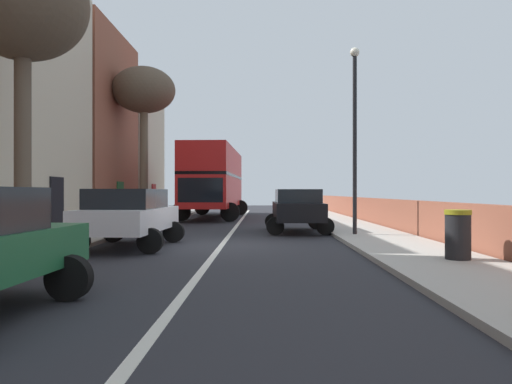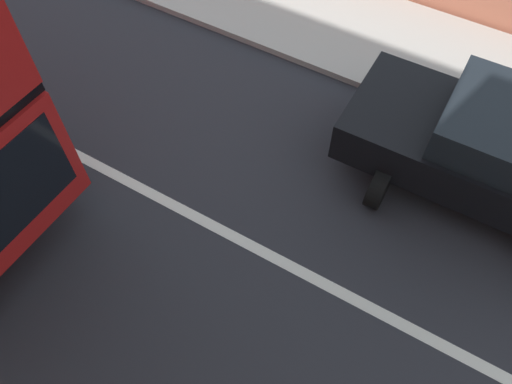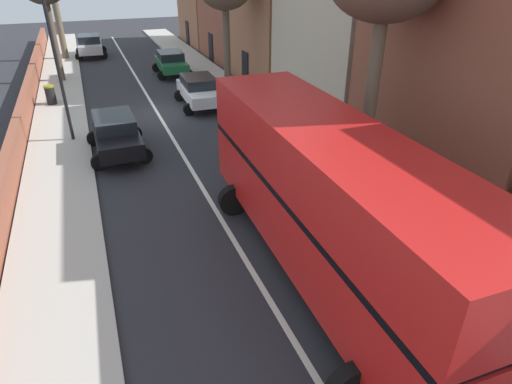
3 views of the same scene
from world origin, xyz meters
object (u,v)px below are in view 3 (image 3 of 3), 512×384
(parked_car_green_left_0, at_px, (171,62))
(parked_car_white_left_2, at_px, (200,90))
(lamppost_right, at_px, (55,56))
(litter_bin_right, at_px, (50,95))
(double_decker_bus, at_px, (327,195))
(parked_car_black_right_3, at_px, (116,133))
(parked_car_silver_right_1, at_px, (90,45))

(parked_car_green_left_0, xyz_separation_m, parked_car_white_left_2, (-0.00, 7.81, 0.01))
(lamppost_right, bearing_deg, parked_car_green_left_0, -121.92)
(parked_car_green_left_0, relative_size, litter_bin_right, 4.01)
(parked_car_green_left_0, bearing_deg, double_decker_bus, 88.02)
(parked_car_black_right_3, distance_m, lamppost_right, 4.00)
(parked_car_black_right_3, height_order, litter_bin_right, parked_car_black_right_3)
(double_decker_bus, relative_size, parked_car_white_left_2, 2.46)
(parked_car_green_left_0, bearing_deg, litter_bin_right, 31.40)
(parked_car_black_right_3, bearing_deg, lamppost_right, -49.86)
(double_decker_bus, height_order, parked_car_silver_right_1, double_decker_bus)
(parked_car_silver_right_1, height_order, parked_car_black_right_3, parked_car_silver_right_1)
(parked_car_white_left_2, bearing_deg, parked_car_green_left_0, -90.00)
(parked_car_silver_right_1, distance_m, lamppost_right, 19.95)
(double_decker_bus, xyz_separation_m, parked_car_black_right_3, (4.20, -10.19, -1.42))
(double_decker_bus, bearing_deg, lamppost_right, -64.04)
(parked_car_white_left_2, height_order, lamppost_right, lamppost_right)
(double_decker_bus, height_order, parked_car_black_right_3, double_decker_bus)
(parked_car_silver_right_1, distance_m, parked_car_white_left_2, 17.30)
(parked_car_white_left_2, distance_m, parked_car_black_right_3, 7.24)
(double_decker_bus, height_order, lamppost_right, lamppost_right)
(double_decker_bus, height_order, litter_bin_right, double_decker_bus)
(parked_car_white_left_2, distance_m, litter_bin_right, 8.38)
(parked_car_green_left_0, distance_m, parked_car_white_left_2, 7.81)
(parked_car_white_left_2, xyz_separation_m, parked_car_black_right_3, (5.00, 5.24, 0.01))
(parked_car_green_left_0, height_order, parked_car_silver_right_1, parked_car_silver_right_1)
(double_decker_bus, distance_m, lamppost_right, 13.78)
(parked_car_black_right_3, bearing_deg, parked_car_silver_right_1, -90.01)
(parked_car_white_left_2, bearing_deg, parked_car_silver_right_1, -73.21)
(parked_car_silver_right_1, xyz_separation_m, litter_bin_right, (2.80, 13.51, -0.32))
(double_decker_bus, bearing_deg, parked_car_white_left_2, -92.98)
(parked_car_silver_right_1, bearing_deg, parked_car_green_left_0, 119.74)
(double_decker_bus, bearing_deg, parked_car_black_right_3, -67.59)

